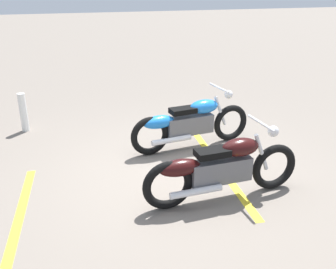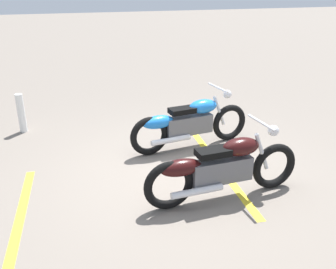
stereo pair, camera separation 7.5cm
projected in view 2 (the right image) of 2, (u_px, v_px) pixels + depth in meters
name	position (u px, v px, depth m)	size (l,w,h in m)	color
ground_plane	(178.00, 172.00, 5.78)	(60.00, 60.00, 0.00)	slate
motorcycle_bright_foreground	(188.00, 123.00, 6.47)	(2.23, 0.66, 1.04)	black
motorcycle_dark_foreground	(221.00, 168.00, 4.94)	(2.23, 0.62, 1.04)	black
bollard_post	(21.00, 113.00, 7.19)	(0.14, 0.14, 0.75)	white
parking_stripe_near	(217.00, 164.00, 6.05)	(3.20, 0.12, 0.01)	yellow
parking_stripe_mid	(16.00, 236.00, 4.35)	(3.20, 0.12, 0.01)	yellow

